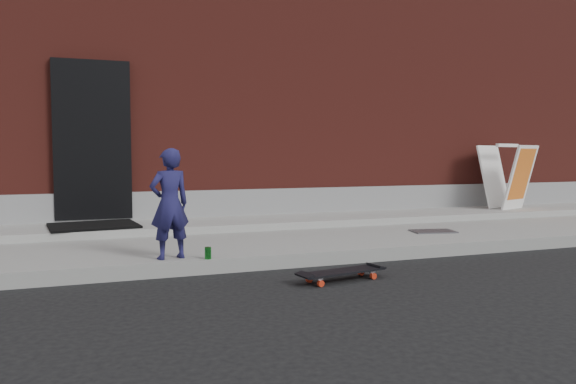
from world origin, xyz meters
name	(u,v)px	position (x,y,z in m)	size (l,w,h in m)	color
ground	(350,264)	(0.00, 0.00, 0.00)	(80.00, 80.00, 0.00)	black
sidewalk	(300,238)	(0.00, 1.50, 0.07)	(20.00, 3.00, 0.15)	gray
apron	(279,221)	(0.00, 2.40, 0.20)	(20.00, 1.20, 0.10)	gray
building	(211,96)	(0.00, 6.99, 2.50)	(20.00, 8.10, 5.00)	maroon
child	(170,204)	(-1.93, 0.20, 0.71)	(0.41, 0.27, 1.12)	#1C1A49
skateboard	(342,272)	(-0.44, -0.70, 0.08)	(0.91, 0.38, 0.10)	red
pizza_sign	(508,176)	(4.22, 2.36, 0.82)	(0.91, 0.99, 1.13)	white
soda_can	(208,253)	(-1.57, 0.05, 0.21)	(0.07, 0.07, 0.12)	#1A8426
doormat	(94,226)	(-2.62, 2.27, 0.27)	(1.10, 0.89, 0.03)	black
utility_plate	(433,231)	(1.71, 0.92, 0.16)	(0.57, 0.36, 0.02)	#4F4F54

